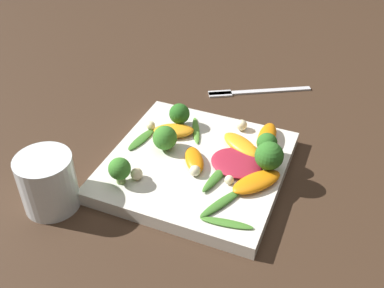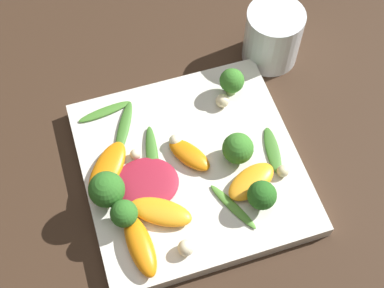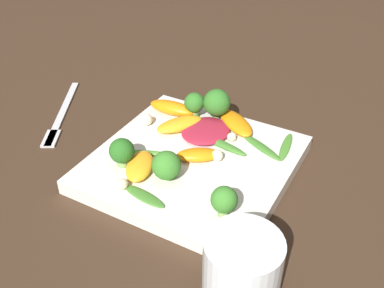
{
  "view_description": "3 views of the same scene",
  "coord_description": "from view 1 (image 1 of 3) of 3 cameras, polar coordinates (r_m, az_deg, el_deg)",
  "views": [
    {
      "loc": [
        -0.19,
        0.48,
        0.45
      ],
      "look_at": [
        0.01,
        -0.01,
        0.04
      ],
      "focal_mm": 42.0,
      "sensor_mm": 36.0,
      "label": 1
    },
    {
      "loc": [
        -0.09,
        -0.28,
        0.59
      ],
      "look_at": [
        0.01,
        0.02,
        0.04
      ],
      "focal_mm": 50.0,
      "sensor_mm": 36.0,
      "label": 2
    },
    {
      "loc": [
        0.42,
        0.23,
        0.39
      ],
      "look_at": [
        -0.01,
        -0.01,
        0.04
      ],
      "focal_mm": 42.0,
      "sensor_mm": 36.0,
      "label": 3
    }
  ],
  "objects": [
    {
      "name": "broccoli_floret_1",
      "position": [
        0.64,
        9.76,
        -1.54
      ],
      "size": [
        0.04,
        0.04,
        0.05
      ],
      "color": "#7A9E51",
      "rests_on": "plate"
    },
    {
      "name": "arugula_sprig_2",
      "position": [
        0.64,
        3.59,
        -3.66
      ],
      "size": [
        0.03,
        0.1,
        0.01
      ],
      "color": "#3D7528",
      "rests_on": "plate"
    },
    {
      "name": "orange_segment_4",
      "position": [
        0.71,
        9.48,
        0.87
      ],
      "size": [
        0.03,
        0.08,
        0.02
      ],
      "color": "orange",
      "rests_on": "plate"
    },
    {
      "name": "arugula_sprig_4",
      "position": [
        0.58,
        4.4,
        -9.97
      ],
      "size": [
        0.07,
        0.02,
        0.0
      ],
      "color": "#47842D",
      "rests_on": "plate"
    },
    {
      "name": "arugula_sprig_1",
      "position": [
        0.6,
        3.77,
        -7.46
      ],
      "size": [
        0.05,
        0.08,
        0.01
      ],
      "color": "#3D7528",
      "rests_on": "plate"
    },
    {
      "name": "arugula_sprig_3",
      "position": [
        0.72,
        0.51,
        1.76
      ],
      "size": [
        0.04,
        0.07,
        0.0
      ],
      "color": "#518E33",
      "rests_on": "plate"
    },
    {
      "name": "arugula_sprig_0",
      "position": [
        0.71,
        -6.45,
        0.61
      ],
      "size": [
        0.03,
        0.07,
        0.0
      ],
      "color": "#3D7528",
      "rests_on": "plate"
    },
    {
      "name": "fork",
      "position": [
        0.87,
        7.17,
        6.66
      ],
      "size": [
        0.18,
        0.11,
        0.01
      ],
      "color": "silver",
      "rests_on": "ground_plane"
    },
    {
      "name": "macadamia_nut_0",
      "position": [
        0.73,
        6.31,
        2.4
      ],
      "size": [
        0.02,
        0.02,
        0.02
      ],
      "color": "beige",
      "rests_on": "plate"
    },
    {
      "name": "drinking_glass",
      "position": [
        0.63,
        -17.83,
        -4.67
      ],
      "size": [
        0.08,
        0.08,
        0.08
      ],
      "color": "white",
      "rests_on": "ground_plane"
    },
    {
      "name": "macadamia_nut_3",
      "position": [
        0.63,
        4.75,
        -4.55
      ],
      "size": [
        0.01,
        0.01,
        0.01
      ],
      "color": "beige",
      "rests_on": "plate"
    },
    {
      "name": "macadamia_nut_2",
      "position": [
        0.64,
        0.37,
        -3.42
      ],
      "size": [
        0.02,
        0.02,
        0.02
      ],
      "color": "beige",
      "rests_on": "plate"
    },
    {
      "name": "broccoli_floret_3",
      "position": [
        0.73,
        -1.61,
        3.78
      ],
      "size": [
        0.03,
        0.03,
        0.04
      ],
      "color": "#7A9E51",
      "rests_on": "plate"
    },
    {
      "name": "broccoli_floret_2",
      "position": [
        0.68,
        -3.47,
        0.77
      ],
      "size": [
        0.04,
        0.04,
        0.04
      ],
      "color": "#7A9E51",
      "rests_on": "plate"
    },
    {
      "name": "broccoli_floret_4",
      "position": [
        0.67,
        9.48,
        0.0
      ],
      "size": [
        0.03,
        0.03,
        0.04
      ],
      "color": "#84AD5B",
      "rests_on": "plate"
    },
    {
      "name": "plate",
      "position": [
        0.67,
        0.55,
        -2.8
      ],
      "size": [
        0.25,
        0.25,
        0.02
      ],
      "color": "silver",
      "rests_on": "ground_plane"
    },
    {
      "name": "broccoli_floret_0",
      "position": [
        0.62,
        -9.17,
        -3.2
      ],
      "size": [
        0.03,
        0.03,
        0.04
      ],
      "color": "#7A9E51",
      "rests_on": "plate"
    },
    {
      "name": "macadamia_nut_4",
      "position": [
        0.64,
        -7.06,
        -3.78
      ],
      "size": [
        0.02,
        0.02,
        0.02
      ],
      "color": "beige",
      "rests_on": "plate"
    },
    {
      "name": "orange_segment_3",
      "position": [
        0.66,
        -0.1,
        -1.92
      ],
      "size": [
        0.05,
        0.06,
        0.02
      ],
      "color": "orange",
      "rests_on": "plate"
    },
    {
      "name": "macadamia_nut_1",
      "position": [
        0.73,
        -5.26,
        2.33
      ],
      "size": [
        0.01,
        0.01,
        0.01
      ],
      "color": "beige",
      "rests_on": "plate"
    },
    {
      "name": "orange_segment_0",
      "position": [
        0.69,
        6.24,
        -0.13
      ],
      "size": [
        0.08,
        0.07,
        0.02
      ],
      "color": "orange",
      "rests_on": "plate"
    },
    {
      "name": "orange_segment_1",
      "position": [
        0.63,
        8.22,
        -4.77
      ],
      "size": [
        0.07,
        0.08,
        0.01
      ],
      "color": "orange",
      "rests_on": "plate"
    },
    {
      "name": "ground_plane",
      "position": [
        0.68,
        0.54,
        -3.47
      ],
      "size": [
        2.4,
        2.4,
        0.0
      ],
      "primitive_type": "plane",
      "color": "#382619"
    },
    {
      "name": "orange_segment_2",
      "position": [
        0.71,
        -2.34,
        1.71
      ],
      "size": [
        0.07,
        0.06,
        0.01
      ],
      "color": "orange",
      "rests_on": "plate"
    },
    {
      "name": "radicchio_leaf_0",
      "position": [
        0.66,
        5.69,
        -2.38
      ],
      "size": [
        0.08,
        0.08,
        0.01
      ],
      "color": "maroon",
      "rests_on": "plate"
    }
  ]
}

